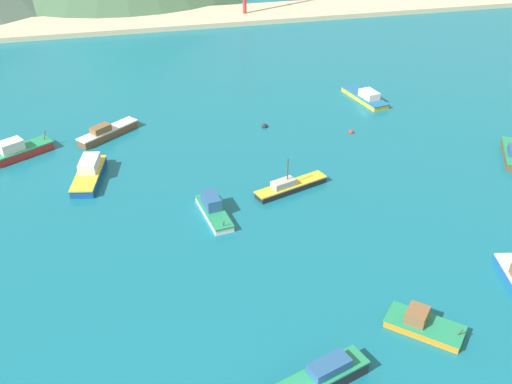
{
  "coord_description": "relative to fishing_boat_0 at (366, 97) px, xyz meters",
  "views": [
    {
      "loc": [
        -12.51,
        -31.42,
        43.13
      ],
      "look_at": [
        2.93,
        33.12,
        1.74
      ],
      "focal_mm": 42.1,
      "sensor_mm": 36.0,
      "label": 1
    }
  ],
  "objects": [
    {
      "name": "fishing_boat_10",
      "position": [
        -16.38,
        -54.78,
        -0.01
      ],
      "size": [
        7.71,
        7.49,
        2.25
      ],
      "color": "orange",
      "rests_on": "ground"
    },
    {
      "name": "fishing_boat_5",
      "position": [
        -58.69,
        -7.68,
        0.28
      ],
      "size": [
        9.77,
        7.49,
        2.88
      ],
      "color": "red",
      "rests_on": "ground"
    },
    {
      "name": "fishing_boat_12",
      "position": [
        -33.02,
        -29.91,
        0.15
      ],
      "size": [
        3.68,
        8.81,
        2.51
      ],
      "color": "silver",
      "rests_on": "ground"
    },
    {
      "name": "fishing_boat_2",
      "position": [
        -21.88,
        -26.5,
        -0.05
      ],
      "size": [
        10.83,
        5.44,
        5.12
      ],
      "color": "#232328",
      "rests_on": "ground"
    },
    {
      "name": "ground",
      "position": [
        -30.01,
        -31.63,
        -0.98
      ],
      "size": [
        260.0,
        280.0,
        0.5
      ],
      "color": "#146B7F"
    },
    {
      "name": "fishing_boat_6",
      "position": [
        -48.38,
        -16.91,
        0.27
      ],
      "size": [
        5.17,
        10.49,
        2.7
      ],
      "color": "#14478C",
      "rests_on": "ground"
    },
    {
      "name": "buoy_1",
      "position": [
        -20.36,
        -6.52,
        -0.57
      ],
      "size": [
        0.95,
        0.95,
        0.95
      ],
      "color": "#232328",
      "rests_on": "ground"
    },
    {
      "name": "fishing_boat_0",
      "position": [
        0.0,
        0.0,
        0.0
      ],
      "size": [
        5.3,
        11.21,
        2.14
      ],
      "color": "gold",
      "rests_on": "ground"
    },
    {
      "name": "beach_strip",
      "position": [
        -30.01,
        57.33,
        -0.13
      ],
      "size": [
        247.0,
        15.95,
        1.2
      ],
      "primitive_type": "cube",
      "color": "beige",
      "rests_on": "ground"
    },
    {
      "name": "fishing_boat_13",
      "position": [
        -28.62,
        -59.06,
        0.21
      ],
      "size": [
        10.31,
        5.51,
        3.06
      ],
      "color": "#232328",
      "rests_on": "ground"
    },
    {
      "name": "buoy_0",
      "position": [
        -7.29,
        -11.82,
        -0.6
      ],
      "size": [
        0.76,
        0.76,
        0.76
      ],
      "color": "red",
      "rests_on": "ground"
    },
    {
      "name": "fishing_boat_8",
      "position": [
        -45.59,
        -4.12,
        0.1
      ],
      "size": [
        9.83,
        8.33,
        2.32
      ],
      "color": "brown",
      "rests_on": "ground"
    }
  ]
}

